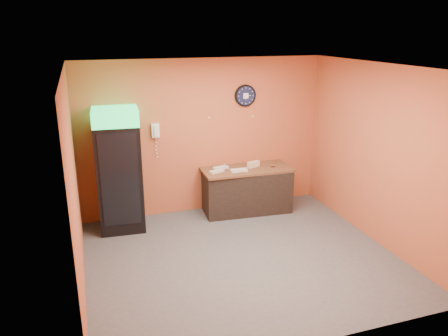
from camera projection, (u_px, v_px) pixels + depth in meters
name	position (u px, v px, depth m)	size (l,w,h in m)	color
floor	(241.00, 258.00, 6.55)	(4.50, 4.50, 0.00)	#47474C
back_wall	(204.00, 137.00, 7.93)	(4.50, 0.02, 2.80)	#C85438
left_wall	(74.00, 186.00, 5.45)	(0.02, 4.00, 2.80)	#C85438
right_wall	(378.00, 155.00, 6.79)	(0.02, 4.00, 2.80)	#C85438
ceiling	(244.00, 67.00, 5.69)	(4.50, 4.00, 0.02)	white
beverage_cooler	(120.00, 172.00, 7.22)	(0.77, 0.78, 2.07)	black
prep_counter	(246.00, 191.00, 8.13)	(1.59, 0.71, 0.79)	black
wall_clock	(245.00, 96.00, 7.92)	(0.40, 0.06, 0.40)	black
wall_phone	(155.00, 131.00, 7.56)	(0.13, 0.11, 0.24)	white
butcher_paper	(247.00, 169.00, 8.00)	(1.65, 0.72, 0.04)	brown
sub_roll_stack	(253.00, 164.00, 8.05)	(0.26, 0.17, 0.11)	beige
wrapped_sandwich_left	(217.00, 171.00, 7.77)	(0.27, 0.11, 0.04)	silver
wrapped_sandwich_mid	(239.00, 170.00, 7.81)	(0.31, 0.12, 0.04)	silver
wrapped_sandwich_right	(221.00, 168.00, 7.96)	(0.29, 0.11, 0.04)	silver
kitchen_tool	(225.00, 166.00, 8.04)	(0.07, 0.07, 0.07)	silver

